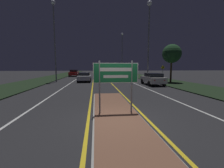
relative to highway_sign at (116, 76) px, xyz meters
name	(u,v)px	position (x,y,z in m)	size (l,w,h in m)	color
ground_plane	(118,120)	(0.00, -0.69, -1.76)	(160.00, 160.00, 0.00)	#232326
median_island	(116,114)	(0.00, 0.00, -1.72)	(2.04, 10.01, 0.10)	#999993
verge_left	(43,80)	(-9.50, 19.31, -1.72)	(5.00, 100.00, 0.08)	black
verge_right	(153,79)	(9.50, 19.31, -1.72)	(5.00, 100.00, 0.08)	black
centre_line_yellow_left	(94,77)	(-1.21, 24.31, -1.76)	(0.12, 70.00, 0.01)	gold
centre_line_yellow_right	(105,77)	(1.21, 24.31, -1.76)	(0.12, 70.00, 0.01)	gold
lane_line_white_left	(79,78)	(-4.20, 24.31, -1.76)	(0.12, 70.00, 0.01)	silver
lane_line_white_right	(120,77)	(4.20, 24.31, -1.76)	(0.12, 70.00, 0.01)	silver
edge_line_white_left	(64,78)	(-7.20, 24.31, -1.76)	(0.10, 70.00, 0.01)	silver
edge_line_white_right	(134,77)	(7.20, 24.31, -1.76)	(0.10, 70.00, 0.01)	silver
highway_sign	(116,76)	(0.00, 0.00, 0.00)	(2.00, 0.07, 2.33)	gray
streetlight_left_near	(54,28)	(-6.46, 15.65, 5.70)	(0.60, 0.60, 11.19)	gray
streetlight_right_near	(149,27)	(6.13, 12.95, 5.49)	(0.62, 0.62, 10.56)	gray
streetlight_right_far	(122,47)	(6.26, 33.15, 5.57)	(0.60, 0.60, 10.99)	gray
car_receding_0	(153,79)	(5.91, 10.56, -1.01)	(1.91, 4.06, 1.41)	silver
car_receding_1	(116,74)	(2.82, 20.66, -0.95)	(1.99, 4.50, 1.55)	#B7B7BC
car_approaching_0	(85,77)	(-2.47, 16.00, -1.07)	(1.91, 4.61, 1.29)	#B7B7BC
car_approaching_1	(74,73)	(-5.73, 28.53, -0.97)	(1.96, 4.14, 1.51)	maroon
warning_sign	(163,72)	(8.45, 13.44, -0.29)	(0.60, 0.06, 2.30)	gray
roadside_palm_right	(172,54)	(9.23, 12.60, 2.11)	(2.46, 2.46, 5.05)	#4C3823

